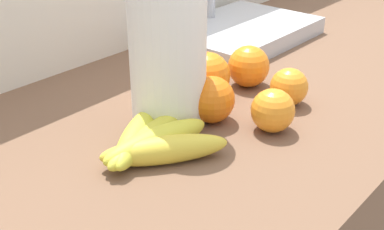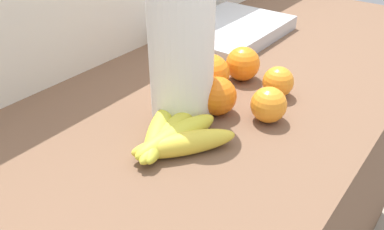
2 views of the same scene
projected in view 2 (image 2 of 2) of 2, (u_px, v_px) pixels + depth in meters
counter at (237, 209)px, 1.15m from camera, size 1.52×0.63×0.89m
wall_back at (147, 112)px, 1.22m from camera, size 1.92×0.06×1.30m
banana_bunch at (173, 136)px, 0.67m from camera, size 0.19×0.19×0.04m
orange_front at (269, 105)px, 0.73m from camera, size 0.07×0.07×0.07m
orange_back_left at (210, 73)px, 0.83m from camera, size 0.08×0.08×0.08m
orange_back_right at (278, 82)px, 0.81m from camera, size 0.06×0.06×0.06m
orange_center at (242, 64)px, 0.88m from camera, size 0.08×0.08×0.08m
orange_far_right at (217, 96)px, 0.75m from camera, size 0.08×0.08×0.08m
paper_towel_roll at (181, 52)px, 0.71m from camera, size 0.12×0.12×0.28m
sink_basin at (228, 29)px, 1.11m from camera, size 0.36×0.25×0.22m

